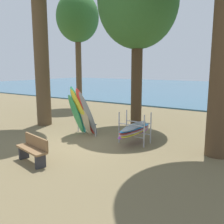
% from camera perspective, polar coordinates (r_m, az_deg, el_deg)
% --- Properties ---
extents(ground_plane, '(80.00, 80.00, 0.00)m').
position_cam_1_polar(ground_plane, '(10.04, -6.94, -7.31)').
color(ground_plane, brown).
extents(lake_water, '(80.00, 36.00, 0.10)m').
position_cam_1_polar(lake_water, '(36.06, 23.00, 4.71)').
color(lake_water, '#38607A').
rests_on(lake_water, ground).
extents(tree_mid_behind, '(3.93, 3.93, 8.38)m').
position_cam_1_polar(tree_mid_behind, '(13.28, 5.89, 23.36)').
color(tree_mid_behind, '#42301E').
rests_on(tree_mid_behind, ground).
extents(tree_far_left_back, '(3.06, 3.06, 8.27)m').
position_cam_1_polar(tree_far_left_back, '(19.43, -7.80, 20.17)').
color(tree_far_left_back, brown).
rests_on(tree_far_left_back, ground).
extents(leaning_board_pile, '(1.50, 1.12, 2.20)m').
position_cam_1_polar(leaning_board_pile, '(11.09, -6.80, -0.14)').
color(leaning_board_pile, '#339E56').
rests_on(leaning_board_pile, ground).
extents(board_storage_rack, '(1.15, 2.13, 1.25)m').
position_cam_1_polar(board_storage_rack, '(10.06, 5.18, -3.97)').
color(board_storage_rack, '#9EA0A5').
rests_on(board_storage_rack, ground).
extents(park_bench, '(1.46, 0.72, 0.85)m').
position_cam_1_polar(park_bench, '(8.41, -17.43, -7.96)').
color(park_bench, '#2D2D33').
rests_on(park_bench, ground).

